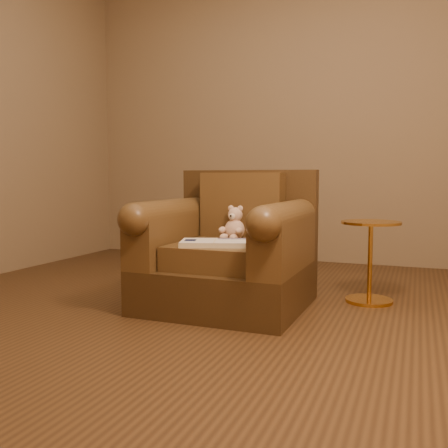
% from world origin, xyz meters
% --- Properties ---
extents(floor, '(4.00, 4.00, 0.00)m').
position_xyz_m(floor, '(0.00, 0.00, 0.00)').
color(floor, '#50351B').
rests_on(floor, ground).
extents(room, '(4.02, 4.02, 2.71)m').
position_xyz_m(room, '(0.00, 0.00, 1.71)').
color(room, '#917959').
rests_on(room, ground).
extents(armchair, '(0.94, 0.89, 0.83)m').
position_xyz_m(armchair, '(0.10, 0.18, 0.32)').
color(armchair, '#412C15').
rests_on(armchair, floor).
extents(teddy_bear, '(0.16, 0.18, 0.22)m').
position_xyz_m(teddy_bear, '(0.10, 0.26, 0.48)').
color(teddy_bear, beige).
rests_on(teddy_bear, armchair).
extents(guidebook, '(0.44, 0.34, 0.03)m').
position_xyz_m(guidebook, '(0.10, -0.05, 0.41)').
color(guidebook, beige).
rests_on(guidebook, armchair).
extents(side_table, '(0.37, 0.37, 0.51)m').
position_xyz_m(side_table, '(0.90, 0.57, 0.28)').
color(side_table, gold).
rests_on(side_table, floor).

